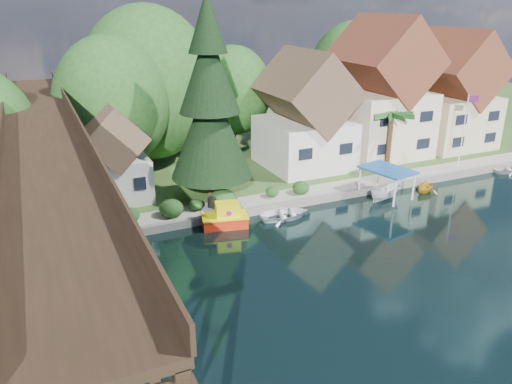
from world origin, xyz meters
TOP-DOWN VIEW (x-y plane):
  - ground at (0.00, 0.00)m, footprint 140.00×140.00m
  - bank at (0.00, 34.00)m, footprint 140.00×52.00m
  - seawall at (4.00, 8.00)m, footprint 60.00×0.40m
  - promenade at (6.00, 9.30)m, footprint 50.00×2.60m
  - trestle_bridge at (-16.00, 5.17)m, footprint 4.12×44.18m
  - house_left at (7.00, 16.00)m, footprint 7.64×8.64m
  - house_center at (16.00, 16.50)m, footprint 8.65×9.18m
  - house_right at (25.00, 16.00)m, footprint 8.15×8.64m
  - shed at (-11.00, 14.50)m, footprint 5.09×5.40m
  - bg_trees at (1.00, 21.25)m, footprint 49.90×13.30m
  - shrubs at (-4.60, 9.26)m, footprint 15.76×2.47m
  - conifer at (-3.97, 11.40)m, footprint 6.41×6.41m
  - palm_tree at (13.88, 11.92)m, footprint 4.97×4.97m
  - flagpole at (20.47, 9.27)m, footprint 1.07×0.32m
  - tugboat at (-4.61, 6.95)m, footprint 3.66×2.52m
  - boat_white_a at (0.08, 6.48)m, footprint 4.07×3.00m
  - boat_canopy at (9.41, 6.43)m, footprint 3.68×4.68m
  - boat_yellow at (13.73, 6.38)m, footprint 3.01×2.82m
  - boat_white_b at (25.12, 7.23)m, footprint 4.08×3.20m

SIDE VIEW (x-z plane):
  - ground at x=0.00m, z-range 0.00..0.00m
  - bank at x=0.00m, z-range 0.00..0.50m
  - seawall at x=4.00m, z-range 0.00..0.62m
  - boat_white_b at x=25.12m, z-range 0.00..0.77m
  - boat_white_a at x=0.08m, z-range 0.00..0.82m
  - promenade at x=6.00m, z-range 0.50..0.56m
  - boat_yellow at x=13.73m, z-range 0.00..1.27m
  - tugboat at x=-4.61m, z-range -0.49..1.94m
  - boat_canopy at x=9.41m, z-range -0.19..2.50m
  - shrubs at x=-4.60m, z-range 0.38..2.08m
  - shed at x=-11.00m, z-range -0.10..7.75m
  - flagpole at x=20.47m, z-range 1.29..8.25m
  - house_left at x=7.00m, z-range -0.37..10.65m
  - trestle_bridge at x=-16.00m, z-range 0.70..10.00m
  - palm_tree at x=13.88m, z-range 2.64..8.39m
  - house_right at x=25.00m, z-range -0.45..12.00m
  - house_center at x=16.00m, z-range -0.53..13.36m
  - bg_trees at x=1.00m, z-range 2.00..12.57m
  - conifer at x=-3.97m, z-range 0.21..15.99m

